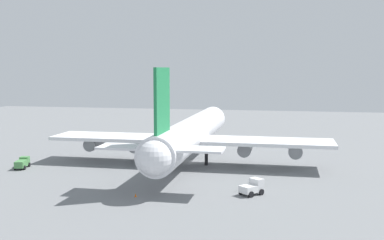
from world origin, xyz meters
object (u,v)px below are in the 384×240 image
object	(u,v)px
safety_cone_tail	(136,195)
cargo_airplane	(192,133)
catering_truck	(252,187)
baggage_tug	(22,163)
safety_cone_nose	(212,140)

from	to	relation	value
safety_cone_tail	cargo_airplane	bearing A→B (deg)	-6.38
catering_truck	baggage_tug	xyz separation A→B (m)	(10.70, 47.16, -0.12)
catering_truck	safety_cone_tail	world-z (taller)	catering_truck
cargo_airplane	safety_cone_nose	bearing A→B (deg)	0.52
safety_cone_nose	safety_cone_tail	size ratio (longest dim) A/B	1.36
catering_truck	safety_cone_tail	size ratio (longest dim) A/B	7.48
baggage_tug	safety_cone_nose	bearing A→B (deg)	-37.50
catering_truck	safety_cone_tail	xyz separation A→B (m)	(-5.03, 17.91, -0.93)
safety_cone_nose	cargo_airplane	bearing A→B (deg)	-179.48
catering_truck	cargo_airplane	bearing A→B (deg)	31.89
baggage_tug	safety_cone_nose	xyz separation A→B (m)	(41.94, -32.19, -0.71)
catering_truck	baggage_tug	world-z (taller)	catering_truck
catering_truck	baggage_tug	distance (m)	48.36
baggage_tug	safety_cone_tail	xyz separation A→B (m)	(-15.73, -29.24, -0.81)
cargo_airplane	baggage_tug	world-z (taller)	cargo_airplane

